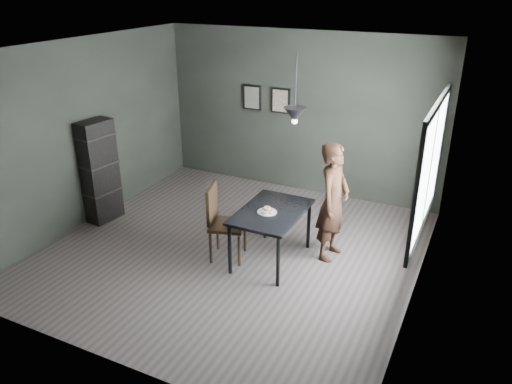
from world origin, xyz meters
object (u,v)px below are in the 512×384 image
at_px(white_plate, 267,213).
at_px(pendant_lamp, 295,115).
at_px(wood_chair, 221,217).
at_px(shelf_unit, 100,172).
at_px(woman, 333,202).
at_px(cafe_table, 271,216).

height_order(white_plate, pendant_lamp, pendant_lamp).
height_order(wood_chair, shelf_unit, shelf_unit).
distance_m(white_plate, wood_chair, 0.66).
xyz_separation_m(white_plate, wood_chair, (-0.63, -0.12, -0.15)).
bearing_deg(shelf_unit, pendant_lamp, 8.98).
distance_m(woman, wood_chair, 1.53).
xyz_separation_m(white_plate, woman, (0.72, 0.56, 0.07)).
height_order(white_plate, wood_chair, wood_chair).
distance_m(cafe_table, woman, 0.85).
distance_m(white_plate, woman, 0.91).
bearing_deg(woman, shelf_unit, 102.97).
bearing_deg(pendant_lamp, woman, 39.50).
xyz_separation_m(cafe_table, pendant_lamp, (0.25, 0.10, 1.38)).
bearing_deg(white_plate, cafe_table, 76.89).
relative_size(cafe_table, wood_chair, 1.13).
bearing_deg(cafe_table, woman, 33.89).
height_order(woman, shelf_unit, woman).
distance_m(white_plate, pendant_lamp, 1.34).
bearing_deg(shelf_unit, cafe_table, 7.18).
relative_size(wood_chair, shelf_unit, 0.66).
bearing_deg(shelf_unit, wood_chair, 1.81).
bearing_deg(white_plate, shelf_unit, 178.29).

